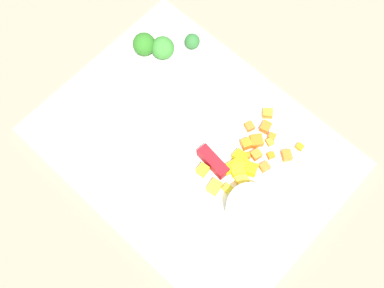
# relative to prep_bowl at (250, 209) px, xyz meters

# --- Properties ---
(ground_plane) EXTENTS (4.00, 4.00, 0.00)m
(ground_plane) POSITION_rel_prep_bowl_xyz_m (0.15, -0.02, -0.03)
(ground_plane) COLOR gray
(cutting_board) EXTENTS (0.51, 0.38, 0.01)m
(cutting_board) POSITION_rel_prep_bowl_xyz_m (0.15, -0.02, -0.03)
(cutting_board) COLOR white
(cutting_board) RESTS_ON ground_plane
(prep_bowl) EXTENTS (0.08, 0.08, 0.04)m
(prep_bowl) POSITION_rel_prep_bowl_xyz_m (0.00, 0.00, 0.00)
(prep_bowl) COLOR #B8C1BA
(prep_bowl) RESTS_ON cutting_board
(chef_knife) EXTENTS (0.33, 0.06, 0.02)m
(chef_knife) POSITION_rel_prep_bowl_xyz_m (0.17, -0.03, -0.01)
(chef_knife) COLOR silver
(chef_knife) RESTS_ON cutting_board
(carrot_dice_0) EXTENTS (0.02, 0.01, 0.01)m
(carrot_dice_0) POSITION_rel_prep_bowl_xyz_m (0.05, -0.12, -0.02)
(carrot_dice_0) COLOR orange
(carrot_dice_0) RESTS_ON cutting_board
(carrot_dice_1) EXTENTS (0.02, 0.02, 0.01)m
(carrot_dice_1) POSITION_rel_prep_bowl_xyz_m (0.05, -0.08, -0.01)
(carrot_dice_1) COLOR orange
(carrot_dice_1) RESTS_ON cutting_board
(carrot_dice_2) EXTENTS (0.02, 0.02, 0.02)m
(carrot_dice_2) POSITION_rel_prep_bowl_xyz_m (0.08, -0.09, -0.01)
(carrot_dice_2) COLOR orange
(carrot_dice_2) RESTS_ON cutting_board
(carrot_dice_3) EXTENTS (0.01, 0.02, 0.01)m
(carrot_dice_3) POSITION_rel_prep_bowl_xyz_m (0.03, -0.10, -0.02)
(carrot_dice_3) COLOR orange
(carrot_dice_3) RESTS_ON cutting_board
(carrot_dice_4) EXTENTS (0.01, 0.01, 0.01)m
(carrot_dice_4) POSITION_rel_prep_bowl_xyz_m (0.01, -0.15, -0.02)
(carrot_dice_4) COLOR orange
(carrot_dice_4) RESTS_ON cutting_board
(carrot_dice_5) EXTENTS (0.03, 0.03, 0.01)m
(carrot_dice_5) POSITION_rel_prep_bowl_xyz_m (0.07, -0.10, -0.01)
(carrot_dice_5) COLOR orange
(carrot_dice_5) RESTS_ON cutting_board
(carrot_dice_6) EXTENTS (0.02, 0.02, 0.01)m
(carrot_dice_6) POSITION_rel_prep_bowl_xyz_m (0.09, -0.16, -0.01)
(carrot_dice_6) COLOR orange
(carrot_dice_6) RESTS_ON cutting_board
(carrot_dice_7) EXTENTS (0.02, 0.02, 0.01)m
(carrot_dice_7) POSITION_rel_prep_bowl_xyz_m (0.01, -0.12, -0.01)
(carrot_dice_7) COLOR orange
(carrot_dice_7) RESTS_ON cutting_board
(carrot_dice_8) EXTENTS (0.02, 0.02, 0.01)m
(carrot_dice_8) POSITION_rel_prep_bowl_xyz_m (0.07, -0.13, -0.01)
(carrot_dice_8) COLOR orange
(carrot_dice_8) RESTS_ON cutting_board
(carrot_dice_9) EXTENTS (0.02, 0.02, 0.01)m
(carrot_dice_9) POSITION_rel_prep_bowl_xyz_m (0.03, -0.08, -0.01)
(carrot_dice_9) COLOR orange
(carrot_dice_9) RESTS_ON cutting_board
(carrot_dice_10) EXTENTS (0.01, 0.01, 0.01)m
(carrot_dice_10) POSITION_rel_prep_bowl_xyz_m (0.06, -0.07, -0.02)
(carrot_dice_10) COLOR orange
(carrot_dice_10) RESTS_ON cutting_board
(carrot_dice_11) EXTENTS (0.02, 0.01, 0.01)m
(carrot_dice_11) POSITION_rel_prep_bowl_xyz_m (0.06, -0.13, -0.02)
(carrot_dice_11) COLOR orange
(carrot_dice_11) RESTS_ON cutting_board
(carrot_dice_12) EXTENTS (0.02, 0.02, 0.01)m
(carrot_dice_12) POSITION_rel_prep_bowl_xyz_m (0.10, -0.12, -0.02)
(carrot_dice_12) COLOR orange
(carrot_dice_12) RESTS_ON cutting_board
(pepper_dice_0) EXTENTS (0.03, 0.03, 0.02)m
(pepper_dice_0) POSITION_rel_prep_bowl_xyz_m (0.04, -0.06, -0.01)
(pepper_dice_0) COLOR yellow
(pepper_dice_0) RESTS_ON cutting_board
(pepper_dice_1) EXTENTS (0.02, 0.02, 0.02)m
(pepper_dice_1) POSITION_rel_prep_bowl_xyz_m (0.10, 0.00, -0.01)
(pepper_dice_1) COLOR yellow
(pepper_dice_1) RESTS_ON cutting_board
(pepper_dice_2) EXTENTS (0.01, 0.01, 0.01)m
(pepper_dice_2) POSITION_rel_prep_bowl_xyz_m (0.05, -0.01, -0.02)
(pepper_dice_2) COLOR yellow
(pepper_dice_2) RESTS_ON cutting_board
(pepper_dice_3) EXTENTS (0.02, 0.02, 0.01)m
(pepper_dice_3) POSITION_rel_prep_bowl_xyz_m (0.04, -0.03, -0.01)
(pepper_dice_3) COLOR yellow
(pepper_dice_3) RESTS_ON cutting_board
(pepper_dice_4) EXTENTS (0.02, 0.03, 0.02)m
(pepper_dice_4) POSITION_rel_prep_bowl_xyz_m (0.07, 0.01, -0.01)
(pepper_dice_4) COLOR yellow
(pepper_dice_4) RESTS_ON cutting_board
(pepper_dice_5) EXTENTS (0.03, 0.03, 0.02)m
(pepper_dice_5) POSITION_rel_prep_bowl_xyz_m (0.06, -0.04, -0.01)
(pepper_dice_5) COLOR yellow
(pepper_dice_5) RESTS_ON cutting_board
(pepper_dice_6) EXTENTS (0.02, 0.02, 0.01)m
(pepper_dice_6) POSITION_rel_prep_bowl_xyz_m (0.07, -0.03, -0.01)
(pepper_dice_6) COLOR yellow
(pepper_dice_6) RESTS_ON cutting_board
(pepper_dice_7) EXTENTS (0.03, 0.03, 0.02)m
(pepper_dice_7) POSITION_rel_prep_bowl_xyz_m (0.06, -0.05, -0.01)
(pepper_dice_7) COLOR yellow
(pepper_dice_7) RESTS_ON cutting_board
(pepper_dice_8) EXTENTS (0.02, 0.02, 0.02)m
(pepper_dice_8) POSITION_rel_prep_bowl_xyz_m (0.07, -0.06, -0.01)
(pepper_dice_8) COLOR yellow
(pepper_dice_8) RESTS_ON cutting_board
(broccoli_floret_0) EXTENTS (0.04, 0.04, 0.04)m
(broccoli_floret_0) POSITION_rel_prep_bowl_xyz_m (0.31, -0.12, -0.00)
(broccoli_floret_0) COLOR #98C45A
(broccoli_floret_0) RESTS_ON cutting_board
(broccoli_floret_1) EXTENTS (0.03, 0.03, 0.03)m
(broccoli_floret_1) POSITION_rel_prep_bowl_xyz_m (0.28, -0.17, -0.00)
(broccoli_floret_1) COLOR #8EB761
(broccoli_floret_1) RESTS_ON cutting_board
(broccoli_floret_2) EXTENTS (0.04, 0.04, 0.05)m
(broccoli_floret_2) POSITION_rel_prep_bowl_xyz_m (0.34, -0.10, 0.00)
(broccoli_floret_2) COLOR #87B557
(broccoli_floret_2) RESTS_ON cutting_board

